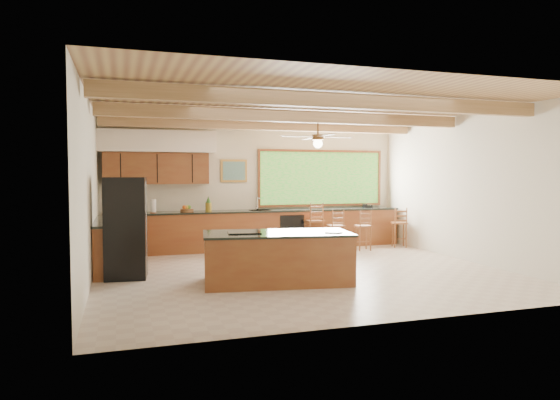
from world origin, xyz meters
name	(u,v)px	position (x,y,z in m)	size (l,w,h in m)	color
ground	(302,272)	(0.00, 0.00, 0.00)	(7.20, 7.20, 0.00)	beige
room_shell	(282,151)	(-0.17, 0.65, 2.21)	(7.27, 6.54, 3.02)	beige
counter_run	(229,232)	(-0.82, 2.52, 0.46)	(7.12, 3.10, 1.27)	brown
island	(277,257)	(-0.71, -0.75, 0.42)	(2.52, 1.46, 0.85)	brown
refrigerator	(126,228)	(-3.05, 0.40, 0.86)	(0.73, 0.72, 1.72)	black
bar_stool_a	(337,226)	(1.58, 2.01, 0.57)	(0.36, 0.36, 0.96)	brown
bar_stool_b	(314,222)	(1.19, 2.39, 0.66)	(0.42, 0.42, 1.11)	brown
bar_stool_c	(364,227)	(2.23, 1.91, 0.56)	(0.37, 0.37, 0.94)	brown
bar_stool_d	(400,224)	(3.30, 2.09, 0.58)	(0.44, 0.44, 0.97)	brown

